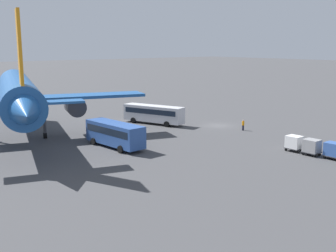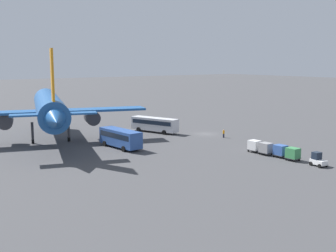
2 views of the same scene
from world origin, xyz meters
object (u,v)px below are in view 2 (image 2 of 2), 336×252
object	(u,v)px
cargo_cart_grey	(266,148)
baggage_tug	(318,160)
airplane	(49,108)
shuttle_bus_far	(120,137)
cargo_cart_white	(254,145)
cargo_cart_green	(293,153)
worker_person	(224,133)
cargo_cart_blue	(280,150)
shuttle_bus_near	(155,124)

from	to	relation	value
cargo_cart_grey	baggage_tug	bearing A→B (deg)	-177.02
airplane	shuttle_bus_far	world-z (taller)	airplane
cargo_cart_white	cargo_cart_green	bearing A→B (deg)	-178.63
cargo_cart_white	worker_person	bearing A→B (deg)	-21.68
cargo_cart_blue	shuttle_bus_far	bearing A→B (deg)	38.35
airplane	cargo_cart_white	xyz separation A→B (m)	(-30.27, -25.14, -5.46)
cargo_cart_blue	cargo_cart_white	world-z (taller)	same
cargo_cart_green	cargo_cart_grey	world-z (taller)	same
airplane	worker_person	bearing A→B (deg)	-101.51
airplane	cargo_cart_green	world-z (taller)	airplane
airplane	baggage_tug	distance (m)	50.04
shuttle_bus_near	cargo_cart_white	world-z (taller)	shuttle_bus_near
shuttle_bus_far	cargo_cart_blue	size ratio (longest dim) A/B	4.97
airplane	shuttle_bus_near	distance (m)	23.26
baggage_tug	cargo_cart_blue	bearing A→B (deg)	7.65
worker_person	cargo_cart_green	bearing A→B (deg)	166.52
cargo_cart_grey	cargo_cart_white	world-z (taller)	same
shuttle_bus_near	shuttle_bus_far	distance (m)	17.82
baggage_tug	cargo_cart_green	distance (m)	4.42
cargo_cart_green	cargo_cart_grey	size ratio (longest dim) A/B	1.00
shuttle_bus_near	cargo_cart_grey	size ratio (longest dim) A/B	5.62
airplane	cargo_cart_green	distance (m)	46.19
worker_person	cargo_cart_white	xyz separation A→B (m)	(-13.32, 5.29, 0.32)
shuttle_bus_near	cargo_cart_green	bearing A→B (deg)	165.48
shuttle_bus_near	cargo_cart_blue	size ratio (longest dim) A/B	5.62
cargo_cart_grey	cargo_cart_blue	bearing A→B (deg)	-169.54
shuttle_bus_far	cargo_cart_white	world-z (taller)	shuttle_bus_far
baggage_tug	cargo_cart_blue	distance (m)	7.06
airplane	worker_person	xyz separation A→B (m)	(-16.96, -30.43, -5.78)
shuttle_bus_near	worker_person	bearing A→B (deg)	-169.38
airplane	cargo_cart_green	size ratio (longest dim) A/B	20.91
cargo_cart_white	shuttle_bus_near	bearing A→B (deg)	5.41
cargo_cart_green	worker_person	bearing A→B (deg)	-13.48
shuttle_bus_near	worker_person	size ratio (longest dim) A/B	6.66
shuttle_bus_near	baggage_tug	world-z (taller)	shuttle_bus_near
worker_person	baggage_tug	bearing A→B (deg)	169.25
baggage_tug	cargo_cart_grey	distance (m)	9.73
worker_person	cargo_cart_blue	xyz separation A→B (m)	(-18.62, 4.89, 0.32)
cargo_cart_grey	airplane	bearing A→B (deg)	37.26
baggage_tug	shuttle_bus_near	bearing A→B (deg)	11.86
cargo_cart_green	shuttle_bus_far	bearing A→B (deg)	34.90
airplane	cargo_cart_blue	distance (m)	44.14
airplane	baggage_tug	world-z (taller)	airplane
cargo_cart_green	cargo_cart_blue	distance (m)	2.66
shuttle_bus_near	cargo_cart_green	size ratio (longest dim) A/B	5.62
baggage_tug	airplane	bearing A→B (deg)	38.47
cargo_cart_blue	cargo_cart_white	distance (m)	5.32
baggage_tug	cargo_cart_grey	xyz separation A→B (m)	(9.71, 0.51, 0.25)
worker_person	shuttle_bus_near	bearing A→B (deg)	29.63
shuttle_bus_near	baggage_tug	distance (m)	39.63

